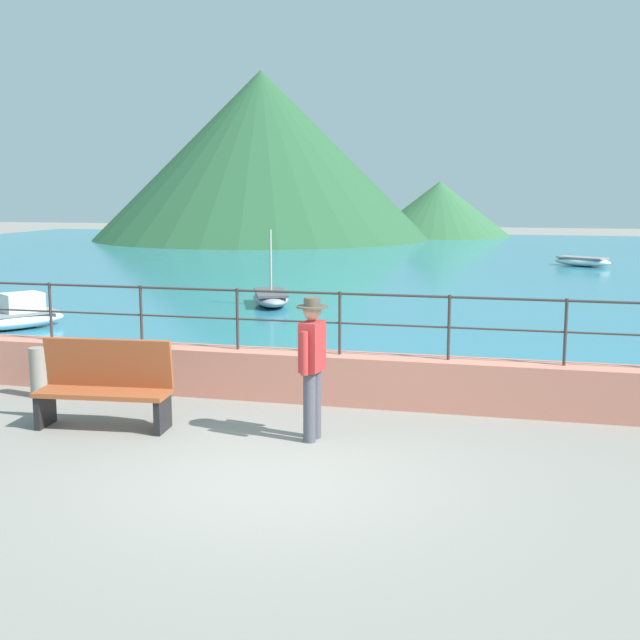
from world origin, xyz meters
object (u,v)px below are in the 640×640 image
bollard (38,372)px  boat_0 (582,261)px  person_walking (312,361)px  bench_main (105,384)px  boat_2 (271,298)px  boat_3 (14,317)px

bollard → boat_0: 24.72m
person_walking → bollard: person_walking is taller
bench_main → boat_2: boat_2 is taller
boat_0 → boat_3: size_ratio=1.02×
boat_2 → bollard: bearing=-93.3°
bollard → person_walking: bearing=-13.4°
person_walking → boat_2: size_ratio=0.71×
person_walking → boat_3: bearing=144.2°
bench_main → boat_2: 10.83m
boat_3 → bollard: bearing=-52.3°
bollard → boat_2: bearing=86.7°
bench_main → boat_3: size_ratio=0.73×
person_walking → boat_3: 10.08m
bench_main → boat_3: bench_main is taller
person_walking → boat_0: (4.62, 24.06, -0.72)m
bench_main → person_walking: person_walking is taller
boat_0 → boat_3: bearing=-125.1°
boat_2 → person_walking: bearing=-70.0°
person_walking → boat_2: (-3.89, 10.67, -0.72)m
boat_0 → boat_3: boat_3 is taller
bollard → boat_2: (0.55, 9.61, -0.10)m
person_walking → boat_3: (-8.16, 5.88, -0.65)m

